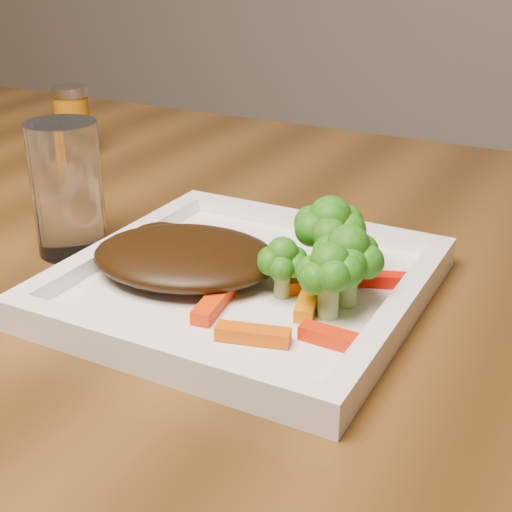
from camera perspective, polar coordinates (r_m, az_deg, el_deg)
The scene contains 15 objects.
dining_table at distance 1.03m, azimuth -17.11°, elevation -15.36°, with size 1.60×0.90×0.75m, color #583614, non-canonical shape.
plate at distance 0.57m, azimuth -0.88°, elevation -2.62°, with size 0.27×0.27×0.01m, color white.
steak at distance 0.58m, azimuth -5.66°, elevation -0.03°, with size 0.15×0.12×0.03m, color black.
broccoli_0 at distance 0.57m, azimuth 5.87°, elevation 1.53°, with size 0.06×0.06×0.07m, color #1E7914, non-canonical shape.
broccoli_1 at distance 0.53m, azimuth 7.32°, elevation -0.75°, with size 0.06×0.06×0.06m, color #2E6B11, non-canonical shape.
broccoli_2 at distance 0.51m, azimuth 5.87°, elevation -1.94°, with size 0.05×0.05×0.06m, color #256110, non-canonical shape.
broccoli_3 at distance 0.54m, azimuth 2.13°, elevation -0.27°, with size 0.05×0.05×0.06m, color #1C7613, non-canonical shape.
carrot_0 at distance 0.49m, azimuth -0.24°, elevation -6.29°, with size 0.05×0.01×0.01m, color #D35203.
carrot_1 at distance 0.49m, azimuth 6.35°, elevation -6.55°, with size 0.05×0.01×0.01m, color red.
carrot_2 at distance 0.53m, azimuth -3.42°, elevation -3.80°, with size 0.05×0.01×0.01m, color red.
carrot_3 at distance 0.57m, azimuth 10.33°, elevation -1.87°, with size 0.05×0.01×0.01m, color red.
carrot_5 at distance 0.53m, azimuth 4.21°, elevation -3.63°, with size 0.05×0.01×0.01m, color orange.
carrot_6 at distance 0.56m, azimuth 4.92°, elevation -2.03°, with size 0.06×0.02×0.01m, color #DE5103.
spice_shaker at distance 0.95m, azimuth -14.43°, elevation 10.29°, with size 0.04×0.04×0.09m, color #A45C09.
drinking_glass at distance 0.66m, azimuth -14.85°, elevation 5.20°, with size 0.06×0.06×0.12m, color silver.
Camera 1 is at (0.78, -0.36, 1.02)m, focal length 50.00 mm.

